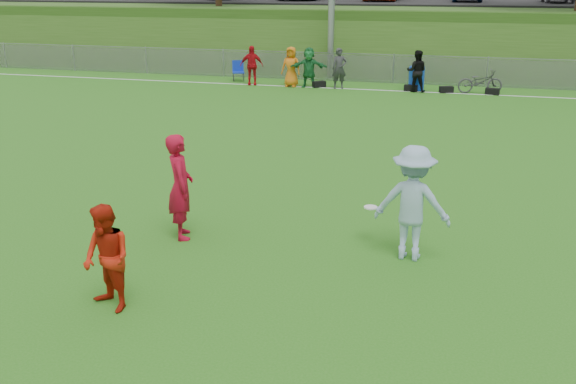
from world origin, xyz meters
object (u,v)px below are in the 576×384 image
(bicycle, at_px, (480,82))
(frisbee, at_px, (371,207))
(player_red_left, at_px, (180,187))
(player_red_center, at_px, (107,259))
(player_blue, at_px, (412,203))
(recycling_bin, at_px, (416,78))

(bicycle, bearing_deg, frisbee, 157.51)
(player_red_left, height_order, player_red_center, player_red_left)
(player_red_left, distance_m, player_blue, 4.12)
(player_red_center, height_order, player_blue, player_blue)
(player_blue, bearing_deg, bicycle, -90.29)
(player_red_left, bearing_deg, bicycle, -45.70)
(recycling_bin, xyz_separation_m, bicycle, (2.57, -0.15, -0.01))
(frisbee, relative_size, bicycle, 0.13)
(player_red_center, height_order, bicycle, player_red_center)
(player_blue, distance_m, bicycle, 17.10)
(player_red_center, xyz_separation_m, bicycle, (5.57, 19.91, -0.31))
(player_red_center, distance_m, recycling_bin, 20.29)
(player_blue, height_order, recycling_bin, player_blue)
(player_red_left, height_order, frisbee, player_red_left)
(recycling_bin, bearing_deg, player_red_left, -100.11)
(player_red_center, distance_m, frisbee, 4.72)
(player_red_center, bearing_deg, recycling_bin, 110.25)
(player_red_left, xyz_separation_m, player_red_center, (0.08, -2.77, -0.18))
(player_red_left, bearing_deg, recycling_bin, -37.56)
(player_red_left, xyz_separation_m, bicycle, (5.65, 17.14, -0.50))
(player_blue, relative_size, recycling_bin, 2.02)
(player_red_center, relative_size, player_blue, 0.80)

